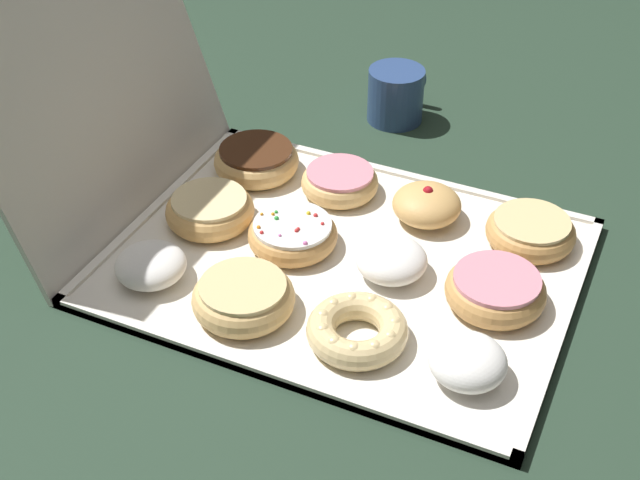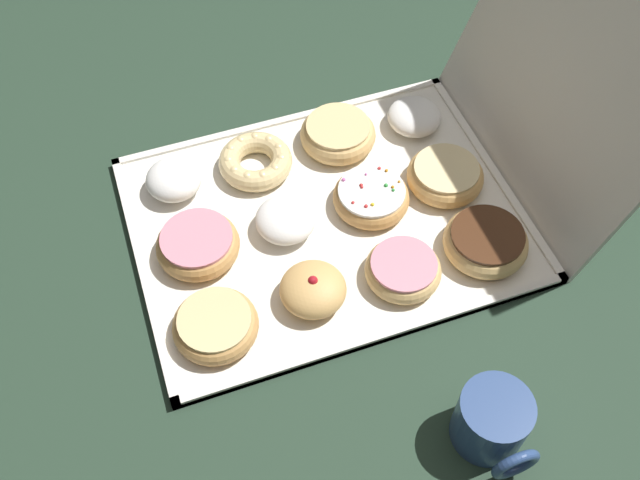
% 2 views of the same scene
% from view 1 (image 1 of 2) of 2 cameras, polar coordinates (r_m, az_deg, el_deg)
% --- Properties ---
extents(ground_plane, '(3.00, 3.00, 0.00)m').
position_cam_1_polar(ground_plane, '(1.11, 1.54, -1.71)').
color(ground_plane, '#233828').
extents(donut_box, '(0.43, 0.57, 0.01)m').
position_cam_1_polar(donut_box, '(1.11, 1.54, -1.49)').
color(donut_box, silver).
rests_on(donut_box, ground).
extents(box_lid_open, '(0.43, 0.17, 0.52)m').
position_cam_1_polar(box_lid_open, '(1.15, -15.93, 13.56)').
color(box_lid_open, silver).
rests_on(box_lid_open, ground).
extents(powdered_filled_donut_0, '(0.08, 0.08, 0.05)m').
position_cam_1_polar(powdered_filled_donut_0, '(0.95, 9.55, -7.77)').
color(powdered_filled_donut_0, white).
rests_on(powdered_filled_donut_0, donut_box).
extents(pink_frosted_donut_1, '(0.12, 0.12, 0.04)m').
position_cam_1_polar(pink_frosted_donut_1, '(1.05, 11.29, -3.21)').
color(pink_frosted_donut_1, tan).
rests_on(pink_frosted_donut_1, donut_box).
extents(glazed_ring_donut_2, '(0.11, 0.11, 0.04)m').
position_cam_1_polar(glazed_ring_donut_2, '(1.15, 13.49, 0.57)').
color(glazed_ring_donut_2, tan).
rests_on(glazed_ring_donut_2, donut_box).
extents(cruller_donut_3, '(0.11, 0.11, 0.04)m').
position_cam_1_polar(cruller_donut_3, '(0.98, 2.43, -5.81)').
color(cruller_donut_3, '#EACC8C').
rests_on(cruller_donut_3, donut_box).
extents(powdered_filled_donut_4, '(0.09, 0.09, 0.04)m').
position_cam_1_polar(powdered_filled_donut_4, '(1.08, 4.72, -1.17)').
color(powdered_filled_donut_4, white).
rests_on(powdered_filled_donut_4, donut_box).
extents(jelly_filled_donut_5, '(0.09, 0.09, 0.05)m').
position_cam_1_polar(jelly_filled_donut_5, '(1.17, 6.93, 2.30)').
color(jelly_filled_donut_5, tan).
rests_on(jelly_filled_donut_5, donut_box).
extents(glazed_ring_donut_6, '(0.12, 0.12, 0.04)m').
position_cam_1_polar(glazed_ring_donut_6, '(1.02, -4.99, -3.71)').
color(glazed_ring_donut_6, '#E5B770').
rests_on(glazed_ring_donut_6, donut_box).
extents(sprinkle_donut_7, '(0.11, 0.11, 0.04)m').
position_cam_1_polar(sprinkle_donut_7, '(1.11, -1.89, 0.27)').
color(sprinkle_donut_7, tan).
rests_on(sprinkle_donut_7, donut_box).
extents(pink_frosted_donut_8, '(0.11, 0.11, 0.04)m').
position_cam_1_polar(pink_frosted_donut_8, '(1.21, 1.29, 3.82)').
color(pink_frosted_donut_8, '#E5B770').
rests_on(pink_frosted_donut_8, donut_box).
extents(powdered_filled_donut_9, '(0.09, 0.09, 0.04)m').
position_cam_1_polar(powdered_filled_donut_9, '(1.08, -10.91, -1.61)').
color(powdered_filled_donut_9, white).
rests_on(powdered_filled_donut_9, donut_box).
extents(glazed_ring_donut_10, '(0.12, 0.12, 0.04)m').
position_cam_1_polar(glazed_ring_donut_10, '(1.17, -7.04, 2.08)').
color(glazed_ring_donut_10, tan).
rests_on(glazed_ring_donut_10, donut_box).
extents(chocolate_frosted_donut_11, '(0.12, 0.12, 0.04)m').
position_cam_1_polar(chocolate_frosted_donut_11, '(1.26, -4.15, 5.20)').
color(chocolate_frosted_donut_11, '#E5B770').
rests_on(chocolate_frosted_donut_11, donut_box).
extents(coffee_mug, '(0.11, 0.09, 0.09)m').
position_cam_1_polar(coffee_mug, '(1.40, 4.98, 9.47)').
color(coffee_mug, navy).
rests_on(coffee_mug, ground).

